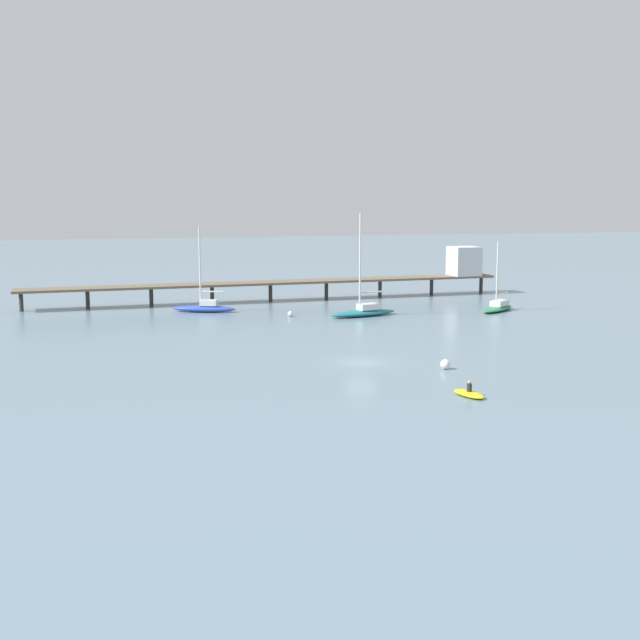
{
  "coord_description": "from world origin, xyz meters",
  "views": [
    {
      "loc": [
        -20.46,
        -65.4,
        14.35
      ],
      "look_at": [
        0.0,
        14.31,
        1.5
      ],
      "focal_mm": 45.87,
      "sensor_mm": 36.0,
      "label": 1
    }
  ],
  "objects_px": {
    "mooring_buoy_mid": "(445,364)",
    "mooring_buoy_near": "(290,314)",
    "pier": "(358,273)",
    "sailboat_green": "(498,306)",
    "sailboat_teal": "(364,310)",
    "sailboat_blue": "(205,307)",
    "dinghy_yellow": "(469,393)"
  },
  "relations": [
    {
      "from": "mooring_buoy_mid",
      "to": "mooring_buoy_near",
      "type": "distance_m",
      "value": 32.0
    },
    {
      "from": "pier",
      "to": "sailboat_green",
      "type": "relative_size",
      "value": 7.58
    },
    {
      "from": "sailboat_green",
      "to": "sailboat_teal",
      "type": "xyz_separation_m",
      "value": [
        -17.22,
        0.03,
        0.12
      ]
    },
    {
      "from": "pier",
      "to": "sailboat_green",
      "type": "distance_m",
      "value": 21.0
    },
    {
      "from": "mooring_buoy_mid",
      "to": "pier",
      "type": "bearing_deg",
      "value": 81.84
    },
    {
      "from": "pier",
      "to": "sailboat_blue",
      "type": "bearing_deg",
      "value": -159.42
    },
    {
      "from": "sailboat_green",
      "to": "pier",
      "type": "bearing_deg",
      "value": 128.27
    },
    {
      "from": "sailboat_blue",
      "to": "dinghy_yellow",
      "type": "xyz_separation_m",
      "value": [
        13.57,
        -46.38,
        -0.47
      ]
    },
    {
      "from": "pier",
      "to": "dinghy_yellow",
      "type": "bearing_deg",
      "value": -98.82
    },
    {
      "from": "sailboat_green",
      "to": "mooring_buoy_near",
      "type": "bearing_deg",
      "value": 175.84
    },
    {
      "from": "sailboat_green",
      "to": "mooring_buoy_near",
      "type": "relative_size",
      "value": 13.66
    },
    {
      "from": "sailboat_blue",
      "to": "mooring_buoy_near",
      "type": "xyz_separation_m",
      "value": [
        9.31,
        -6.19,
        -0.36
      ]
    },
    {
      "from": "sailboat_blue",
      "to": "mooring_buoy_mid",
      "type": "height_order",
      "value": "sailboat_blue"
    },
    {
      "from": "pier",
      "to": "sailboat_green",
      "type": "bearing_deg",
      "value": -51.73
    },
    {
      "from": "sailboat_teal",
      "to": "mooring_buoy_mid",
      "type": "relative_size",
      "value": 14.54
    },
    {
      "from": "dinghy_yellow",
      "to": "sailboat_green",
      "type": "bearing_deg",
      "value": 60.86
    },
    {
      "from": "sailboat_blue",
      "to": "sailboat_teal",
      "type": "xyz_separation_m",
      "value": [
        17.72,
        -8.02,
        0.02
      ]
    },
    {
      "from": "pier",
      "to": "mooring_buoy_near",
      "type": "xyz_separation_m",
      "value": [
        -12.74,
        -14.47,
        -3.1
      ]
    },
    {
      "from": "sailboat_teal",
      "to": "dinghy_yellow",
      "type": "xyz_separation_m",
      "value": [
        -4.15,
        -38.36,
        -0.49
      ]
    },
    {
      "from": "sailboat_green",
      "to": "dinghy_yellow",
      "type": "distance_m",
      "value": 43.89
    },
    {
      "from": "pier",
      "to": "sailboat_blue",
      "type": "distance_m",
      "value": 23.72
    },
    {
      "from": "sailboat_blue",
      "to": "mooring_buoy_mid",
      "type": "distance_m",
      "value": 40.65
    },
    {
      "from": "pier",
      "to": "mooring_buoy_mid",
      "type": "bearing_deg",
      "value": -98.16
    },
    {
      "from": "pier",
      "to": "sailboat_blue",
      "type": "xyz_separation_m",
      "value": [
        -22.06,
        -8.28,
        -2.74
      ]
    },
    {
      "from": "sailboat_teal",
      "to": "dinghy_yellow",
      "type": "bearing_deg",
      "value": -96.17
    },
    {
      "from": "mooring_buoy_mid",
      "to": "sailboat_blue",
      "type": "bearing_deg",
      "value": 112.38
    },
    {
      "from": "dinghy_yellow",
      "to": "sailboat_teal",
      "type": "bearing_deg",
      "value": 83.83
    },
    {
      "from": "sailboat_teal",
      "to": "mooring_buoy_near",
      "type": "bearing_deg",
      "value": 167.68
    },
    {
      "from": "sailboat_green",
      "to": "sailboat_blue",
      "type": "height_order",
      "value": "sailboat_blue"
    },
    {
      "from": "sailboat_teal",
      "to": "dinghy_yellow",
      "type": "relative_size",
      "value": 3.79
    },
    {
      "from": "sailboat_green",
      "to": "mooring_buoy_near",
      "type": "height_order",
      "value": "sailboat_green"
    },
    {
      "from": "pier",
      "to": "sailboat_green",
      "type": "xyz_separation_m",
      "value": [
        12.88,
        -16.33,
        -2.84
      ]
    }
  ]
}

